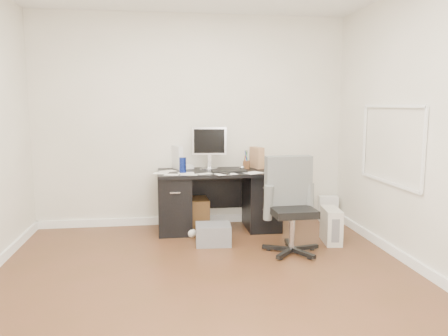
{
  "coord_description": "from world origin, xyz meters",
  "views": [
    {
      "loc": [
        -0.37,
        -3.67,
        1.56
      ],
      "look_at": [
        0.3,
        1.2,
        0.85
      ],
      "focal_mm": 35.0,
      "sensor_mm": 36.0,
      "label": 1
    }
  ],
  "objects_px": {
    "lcd_monitor": "(209,148)",
    "keyboard": "(229,171)",
    "pc_tower": "(331,226)",
    "desk": "(219,198)",
    "office_chair": "(293,206)",
    "wicker_basket": "(193,213)"
  },
  "relations": [
    {
      "from": "desk",
      "to": "wicker_basket",
      "type": "xyz_separation_m",
      "value": [
        -0.32,
        0.11,
        -0.21
      ]
    },
    {
      "from": "pc_tower",
      "to": "wicker_basket",
      "type": "distance_m",
      "value": 1.73
    },
    {
      "from": "desk",
      "to": "pc_tower",
      "type": "distance_m",
      "value": 1.41
    },
    {
      "from": "desk",
      "to": "lcd_monitor",
      "type": "bearing_deg",
      "value": 127.13
    },
    {
      "from": "keyboard",
      "to": "office_chair",
      "type": "height_order",
      "value": "office_chair"
    },
    {
      "from": "pc_tower",
      "to": "wicker_basket",
      "type": "height_order",
      "value": "pc_tower"
    },
    {
      "from": "office_chair",
      "to": "pc_tower",
      "type": "bearing_deg",
      "value": 25.47
    },
    {
      "from": "keyboard",
      "to": "pc_tower",
      "type": "distance_m",
      "value": 1.35
    },
    {
      "from": "keyboard",
      "to": "lcd_monitor",
      "type": "bearing_deg",
      "value": 126.35
    },
    {
      "from": "desk",
      "to": "office_chair",
      "type": "relative_size",
      "value": 1.47
    },
    {
      "from": "keyboard",
      "to": "pc_tower",
      "type": "xyz_separation_m",
      "value": [
        1.09,
        -0.56,
        -0.57
      ]
    },
    {
      "from": "desk",
      "to": "wicker_basket",
      "type": "bearing_deg",
      "value": 161.47
    },
    {
      "from": "keyboard",
      "to": "desk",
      "type": "bearing_deg",
      "value": 127.17
    },
    {
      "from": "desk",
      "to": "pc_tower",
      "type": "relative_size",
      "value": 3.81
    },
    {
      "from": "desk",
      "to": "pc_tower",
      "type": "bearing_deg",
      "value": -30.19
    },
    {
      "from": "desk",
      "to": "lcd_monitor",
      "type": "height_order",
      "value": "lcd_monitor"
    },
    {
      "from": "lcd_monitor",
      "to": "keyboard",
      "type": "relative_size",
      "value": 1.3
    },
    {
      "from": "keyboard",
      "to": "wicker_basket",
      "type": "distance_m",
      "value": 0.76
    },
    {
      "from": "desk",
      "to": "keyboard",
      "type": "xyz_separation_m",
      "value": [
        0.11,
        -0.14,
        0.36
      ]
    },
    {
      "from": "desk",
      "to": "wicker_basket",
      "type": "relative_size",
      "value": 3.92
    },
    {
      "from": "keyboard",
      "to": "office_chair",
      "type": "relative_size",
      "value": 0.41
    },
    {
      "from": "lcd_monitor",
      "to": "wicker_basket",
      "type": "relative_size",
      "value": 1.43
    }
  ]
}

